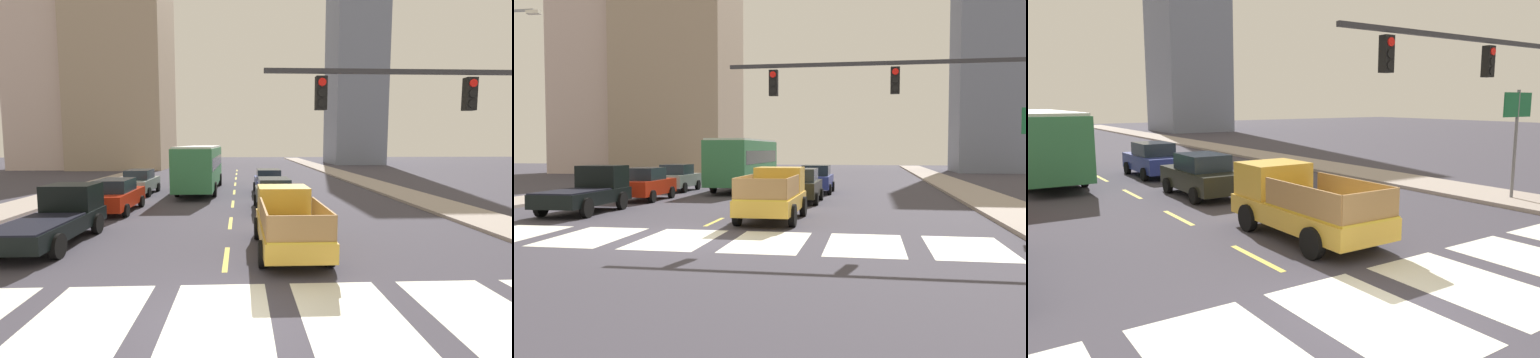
% 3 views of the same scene
% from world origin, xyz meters
% --- Properties ---
extents(ground_plane, '(160.00, 160.00, 0.00)m').
position_xyz_m(ground_plane, '(0.00, 0.00, 0.00)').
color(ground_plane, '#3D3A45').
extents(sidewalk_right, '(2.92, 110.00, 0.15)m').
position_xyz_m(sidewalk_right, '(11.63, 18.00, 0.07)').
color(sidewalk_right, '#A2958D').
rests_on(sidewalk_right, ground).
extents(crosswalk_stripe_3, '(2.13, 3.88, 0.01)m').
position_xyz_m(crosswalk_stripe_3, '(0.00, 0.00, 0.00)').
color(crosswalk_stripe_3, silver).
rests_on(crosswalk_stripe_3, ground).
extents(crosswalk_stripe_4, '(2.13, 3.88, 0.01)m').
position_xyz_m(crosswalk_stripe_4, '(2.76, 0.00, 0.00)').
color(crosswalk_stripe_4, silver).
rests_on(crosswalk_stripe_4, ground).
extents(crosswalk_stripe_5, '(2.13, 3.88, 0.01)m').
position_xyz_m(crosswalk_stripe_5, '(5.53, 0.00, 0.00)').
color(crosswalk_stripe_5, silver).
rests_on(crosswalk_stripe_5, ground).
extents(lane_dash_0, '(0.16, 2.40, 0.01)m').
position_xyz_m(lane_dash_0, '(0.00, 4.00, 0.00)').
color(lane_dash_0, '#D8C448').
rests_on(lane_dash_0, ground).
extents(lane_dash_1, '(0.16, 2.40, 0.01)m').
position_xyz_m(lane_dash_1, '(0.00, 9.00, 0.00)').
color(lane_dash_1, '#D8C448').
rests_on(lane_dash_1, ground).
extents(lane_dash_2, '(0.16, 2.40, 0.01)m').
position_xyz_m(lane_dash_2, '(0.00, 14.00, 0.00)').
color(lane_dash_2, '#D8C448').
rests_on(lane_dash_2, ground).
extents(lane_dash_3, '(0.16, 2.40, 0.01)m').
position_xyz_m(lane_dash_3, '(0.00, 19.00, 0.00)').
color(lane_dash_3, '#D8C448').
rests_on(lane_dash_3, ground).
extents(lane_dash_4, '(0.16, 2.40, 0.01)m').
position_xyz_m(lane_dash_4, '(0.00, 24.00, 0.00)').
color(lane_dash_4, '#D8C448').
rests_on(lane_dash_4, ground).
extents(lane_dash_5, '(0.16, 2.40, 0.01)m').
position_xyz_m(lane_dash_5, '(0.00, 29.00, 0.00)').
color(lane_dash_5, '#D8C448').
rests_on(lane_dash_5, ground).
extents(lane_dash_6, '(0.16, 2.40, 0.01)m').
position_xyz_m(lane_dash_6, '(0.00, 34.00, 0.00)').
color(lane_dash_6, '#D8C448').
rests_on(lane_dash_6, ground).
extents(lane_dash_7, '(0.16, 2.40, 0.01)m').
position_xyz_m(lane_dash_7, '(0.00, 39.00, 0.00)').
color(lane_dash_7, '#D8C448').
rests_on(lane_dash_7, ground).
extents(pickup_stakebed, '(2.18, 5.20, 1.96)m').
position_xyz_m(pickup_stakebed, '(2.05, 5.17, 0.94)').
color(pickup_stakebed, gold).
rests_on(pickup_stakebed, ground).
extents(city_bus, '(2.72, 10.80, 3.32)m').
position_xyz_m(city_bus, '(-2.49, 19.84, 1.95)').
color(city_bus, '#317648').
rests_on(city_bus, ground).
extents(sedan_mid, '(2.02, 4.40, 1.72)m').
position_xyz_m(sedan_mid, '(2.41, 18.32, 0.86)').
color(sedan_mid, navy).
rests_on(sedan_mid, ground).
extents(sedan_near_left, '(2.02, 4.40, 1.72)m').
position_xyz_m(sedan_near_left, '(2.22, 12.00, 0.86)').
color(sedan_near_left, black).
rests_on(sedan_near_left, ground).
extents(traffic_signal_gantry, '(9.81, 0.27, 6.00)m').
position_xyz_m(traffic_signal_gantry, '(7.59, 2.32, 4.23)').
color(traffic_signal_gantry, '#2D2D33').
rests_on(traffic_signal_gantry, ground).
extents(direction_sign_green, '(1.70, 0.12, 4.20)m').
position_xyz_m(direction_sign_green, '(11.58, 4.45, 3.03)').
color(direction_sign_green, slate).
rests_on(direction_sign_green, ground).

